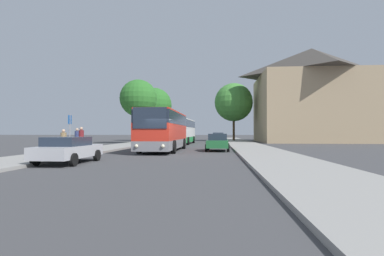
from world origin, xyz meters
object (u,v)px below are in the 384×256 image
(tree_right_near, at_px, (234,102))
(tree_left_near, at_px, (154,105))
(bus_middle, at_px, (182,131))
(pedestrian_waiting_near, at_px, (81,139))
(parked_car_right_near, at_px, (218,142))
(parked_car_right_far, at_px, (218,137))
(tree_left_far, at_px, (138,98))
(pedestrian_walking_back, at_px, (63,142))
(bus_stop_sign, at_px, (70,129))
(pedestrian_waiting_far, at_px, (77,139))
(parked_car_left_curb, at_px, (68,149))
(bus_front, at_px, (164,130))

(tree_right_near, bearing_deg, tree_left_near, -178.85)
(bus_middle, relative_size, pedestrian_waiting_near, 6.03)
(parked_car_right_near, bearing_deg, bus_middle, -70.30)
(parked_car_right_far, relative_size, tree_left_far, 0.49)
(parked_car_right_far, distance_m, tree_left_near, 15.28)
(pedestrian_walking_back, bearing_deg, bus_stop_sign, -147.83)
(parked_car_right_far, distance_m, tree_left_far, 13.08)
(pedestrian_waiting_far, xyz_separation_m, tree_left_far, (-0.22, 19.09, 5.35))
(parked_car_left_curb, height_order, tree_left_far, tree_left_far)
(tree_left_near, bearing_deg, pedestrian_walking_back, -87.74)
(tree_left_near, height_order, tree_right_near, tree_right_near)
(bus_middle, bearing_deg, pedestrian_waiting_near, -103.58)
(bus_front, relative_size, bus_middle, 1.00)
(pedestrian_waiting_far, xyz_separation_m, tree_right_near, (13.86, 31.32, 5.88))
(pedestrian_waiting_far, bearing_deg, tree_right_near, 109.27)
(pedestrian_waiting_near, bearing_deg, tree_left_near, -150.02)
(parked_car_right_near, bearing_deg, bus_front, 5.21)
(parked_car_right_near, bearing_deg, pedestrian_walking_back, 37.35)
(parked_car_right_far, bearing_deg, tree_right_near, -107.06)
(tree_left_near, bearing_deg, bus_middle, -63.30)
(parked_car_left_curb, bearing_deg, bus_front, 73.91)
(parked_car_right_near, xyz_separation_m, tree_left_near, (-11.30, 27.83, 5.71))
(bus_middle, height_order, pedestrian_waiting_far, bus_middle)
(tree_left_far, height_order, tree_right_near, tree_right_near)
(bus_stop_sign, xyz_separation_m, tree_left_near, (-1.31, 33.94, 4.68))
(parked_car_right_far, distance_m, pedestrian_waiting_far, 25.24)
(parked_car_right_far, relative_size, pedestrian_walking_back, 2.66)
(tree_left_far, bearing_deg, bus_middle, -9.38)
(tree_right_near, bearing_deg, parked_car_left_curb, -105.35)
(parked_car_right_far, distance_m, bus_stop_sign, 27.56)
(bus_front, xyz_separation_m, bus_stop_sign, (-5.42, -5.84, 0.02))
(parked_car_right_far, bearing_deg, tree_left_near, -35.00)
(tree_left_far, bearing_deg, pedestrian_waiting_near, -87.06)
(parked_car_right_far, xyz_separation_m, tree_left_near, (-11.47, 8.34, 5.67))
(pedestrian_walking_back, height_order, tree_left_far, tree_left_far)
(parked_car_right_far, height_order, tree_left_near, tree_left_near)
(tree_left_far, relative_size, tree_right_near, 0.87)
(pedestrian_waiting_near, height_order, pedestrian_walking_back, pedestrian_waiting_near)
(parked_car_right_far, xyz_separation_m, pedestrian_waiting_far, (-11.05, -22.69, 0.24))
(bus_front, xyz_separation_m, tree_left_far, (-6.53, 16.16, 4.62))
(parked_car_right_far, height_order, tree_left_far, tree_left_far)
(bus_stop_sign, xyz_separation_m, tree_right_near, (12.98, 34.23, 5.14))
(bus_stop_sign, bearing_deg, parked_car_right_near, 31.44)
(bus_front, bearing_deg, pedestrian_waiting_far, -154.60)
(tree_left_near, bearing_deg, bus_front, -76.52)
(parked_car_left_curb, xyz_separation_m, parked_car_right_near, (7.69, 10.78, 0.04))
(parked_car_right_near, relative_size, pedestrian_waiting_far, 2.26)
(pedestrian_waiting_near, bearing_deg, parked_car_right_near, 140.58)
(parked_car_left_curb, bearing_deg, parked_car_right_near, 54.96)
(tree_left_far, bearing_deg, pedestrian_waiting_far, -89.34)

